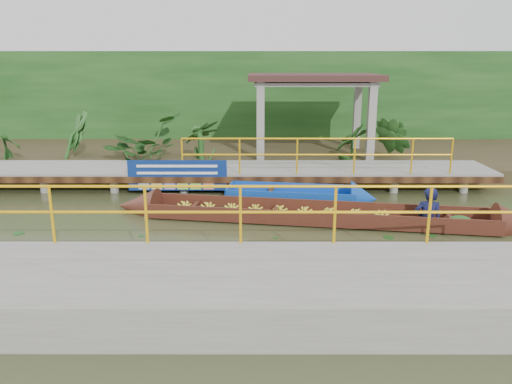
{
  "coord_description": "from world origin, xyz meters",
  "views": [
    {
      "loc": [
        1.07,
        -11.1,
        3.71
      ],
      "look_at": [
        1.06,
        0.5,
        0.6
      ],
      "focal_mm": 35.0,
      "sensor_mm": 36.0,
      "label": 1
    }
  ],
  "objects": [
    {
      "name": "moored_blue_boat",
      "position": [
        2.92,
        1.53,
        0.17
      ],
      "size": [
        4.02,
        1.56,
        0.93
      ],
      "rotation": [
        0.0,
        0.0,
        -0.15
      ],
      "color": "#0E3C9A",
      "rests_on": "ground"
    },
    {
      "name": "tropical_plants",
      "position": [
        -1.0,
        5.3,
        1.12
      ],
      "size": [
        14.07,
        1.07,
        1.33
      ],
      "color": "#143C13",
      "rests_on": "ground"
    },
    {
      "name": "near_dock",
      "position": [
        1.0,
        -4.2,
        0.3
      ],
      "size": [
        18.0,
        2.4,
        1.73
      ],
      "color": "slate",
      "rests_on": "ground"
    },
    {
      "name": "land_strip",
      "position": [
        0.0,
        7.5,
        0.23
      ],
      "size": [
        30.0,
        8.0,
        0.45
      ],
      "primitive_type": "cube",
      "color": "#342B1A",
      "rests_on": "ground"
    },
    {
      "name": "pavilion",
      "position": [
        3.0,
        6.3,
        2.82
      ],
      "size": [
        4.4,
        3.0,
        3.0
      ],
      "color": "slate",
      "rests_on": "ground"
    },
    {
      "name": "ground",
      "position": [
        0.0,
        0.0,
        0.0
      ],
      "size": [
        80.0,
        80.0,
        0.0
      ],
      "primitive_type": "plane",
      "color": "#303319",
      "rests_on": "ground"
    },
    {
      "name": "blue_banner",
      "position": [
        -1.14,
        2.48,
        0.56
      ],
      "size": [
        2.77,
        0.04,
        0.87
      ],
      "color": "navy",
      "rests_on": "ground"
    },
    {
      "name": "far_dock",
      "position": [
        0.02,
        3.43,
        0.48
      ],
      "size": [
        16.0,
        2.06,
        1.66
      ],
      "color": "slate",
      "rests_on": "ground"
    },
    {
      "name": "foliage_backdrop",
      "position": [
        0.0,
        10.0,
        2.0
      ],
      "size": [
        30.0,
        0.8,
        4.0
      ],
      "primitive_type": "cube",
      "color": "#143C13",
      "rests_on": "ground"
    },
    {
      "name": "vendor_boat",
      "position": [
        2.78,
        0.05,
        0.23
      ],
      "size": [
        9.93,
        2.53,
        2.12
      ],
      "rotation": [
        0.0,
        0.0,
        -0.16
      ],
      "color": "#34170E",
      "rests_on": "ground"
    }
  ]
}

